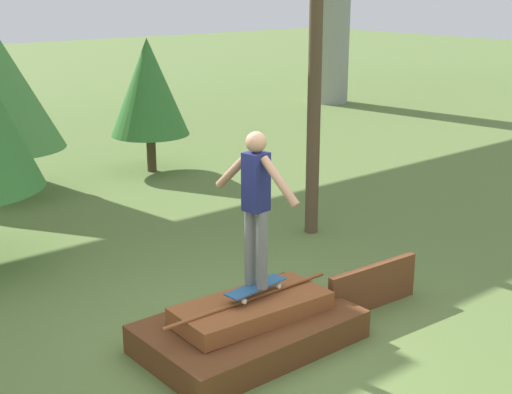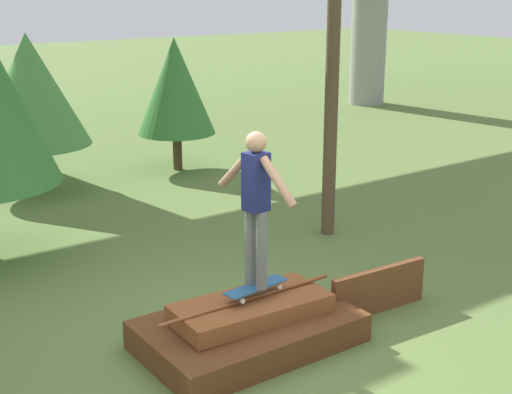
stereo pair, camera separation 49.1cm
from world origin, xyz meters
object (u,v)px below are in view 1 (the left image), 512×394
object	(u,v)px
skater	(256,199)
tree_mid_back	(2,93)
tree_behind_right	(149,87)
skateboard	(256,287)

from	to	relation	value
skater	tree_mid_back	world-z (taller)	tree_mid_back
tree_behind_right	skater	bearing A→B (deg)	-113.04
skater	tree_mid_back	size ratio (longest dim) A/B	0.58
skateboard	tree_mid_back	xyz separation A→B (m)	(0.04, 6.97, 1.25)
skateboard	tree_behind_right	size ratio (longest dim) A/B	0.29
skater	tree_mid_back	bearing A→B (deg)	89.63
tree_behind_right	tree_mid_back	xyz separation A→B (m)	(-2.89, 0.06, 0.16)
skater	tree_behind_right	bearing A→B (deg)	66.96
tree_behind_right	tree_mid_back	world-z (taller)	tree_mid_back
skater	tree_mid_back	xyz separation A→B (m)	(0.04, 6.97, 0.28)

